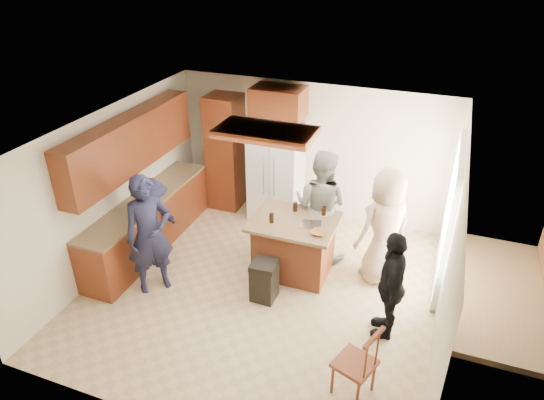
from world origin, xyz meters
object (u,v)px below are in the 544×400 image
at_px(trash_bin, 264,280).
at_px(spindle_chair, 356,364).
at_px(person_front_left, 149,235).
at_px(person_behind_left, 321,205).
at_px(person_behind_right, 385,227).
at_px(refrigerator, 276,172).
at_px(kitchen_island, 294,245).
at_px(person_counter, 153,222).
at_px(person_side_right, 391,285).

xyz_separation_m(trash_bin, spindle_chair, (1.59, -1.20, 0.13)).
xyz_separation_m(person_front_left, person_behind_left, (2.08, 1.68, 0.01)).
bearing_deg(person_front_left, trash_bin, -35.98).
bearing_deg(person_behind_right, person_front_left, -20.45).
bearing_deg(refrigerator, person_behind_right, -29.30).
distance_m(kitchen_island, trash_bin, 0.82).
xyz_separation_m(person_behind_right, person_counter, (-3.46, -0.85, -0.18)).
relative_size(person_behind_left, trash_bin, 2.96).
height_order(person_behind_left, kitchen_island, person_behind_left).
relative_size(person_side_right, refrigerator, 0.87).
bearing_deg(person_front_left, refrigerator, 22.25).
bearing_deg(person_counter, person_side_right, -90.91).
height_order(person_behind_left, refrigerator, person_behind_left).
xyz_separation_m(person_behind_left, refrigerator, (-1.10, 0.95, -0.03)).
bearing_deg(refrigerator, person_behind_left, -40.74).
bearing_deg(person_behind_right, spindle_chair, 47.40).
relative_size(person_front_left, person_counter, 1.25).
relative_size(person_behind_right, person_side_right, 1.17).
distance_m(person_behind_left, kitchen_island, 0.78).
bearing_deg(kitchen_island, trash_bin, -103.74).
height_order(person_front_left, person_behind_right, person_front_left).
height_order(person_front_left, spindle_chair, person_front_left).
relative_size(person_front_left, spindle_chair, 1.86).
relative_size(refrigerator, kitchen_island, 1.41).
bearing_deg(kitchen_island, refrigerator, 119.16).
height_order(person_front_left, person_side_right, person_front_left).
relative_size(person_front_left, kitchen_island, 1.45).
distance_m(person_behind_left, person_counter, 2.65).
bearing_deg(person_counter, trash_bin, -93.18).
height_order(person_behind_left, person_counter, person_behind_left).
height_order(person_side_right, refrigerator, refrigerator).
bearing_deg(kitchen_island, person_counter, -165.89).
xyz_separation_m(person_side_right, person_counter, (-3.73, 0.30, -0.04)).
xyz_separation_m(person_behind_left, person_behind_right, (1.06, -0.26, -0.01)).
distance_m(person_side_right, refrigerator, 3.39).
distance_m(person_front_left, person_behind_left, 2.67).
distance_m(person_front_left, trash_bin, 1.78).
bearing_deg(person_side_right, person_behind_right, -174.46).
xyz_separation_m(refrigerator, spindle_chair, (2.25, -3.50, -0.45)).
height_order(person_behind_left, person_behind_right, person_behind_left).
relative_size(person_side_right, spindle_chair, 1.57).
bearing_deg(refrigerator, person_front_left, -110.37).
distance_m(trash_bin, spindle_chair, 1.99).
bearing_deg(person_front_left, kitchen_island, -16.11).
relative_size(kitchen_island, trash_bin, 2.03).
xyz_separation_m(person_side_right, spindle_chair, (-0.18, -1.13, -0.33)).
height_order(person_counter, trash_bin, person_counter).
bearing_deg(person_behind_right, person_counter, -31.00).
xyz_separation_m(person_behind_left, spindle_chair, (1.15, -2.55, -0.48)).
relative_size(person_front_left, trash_bin, 2.94).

